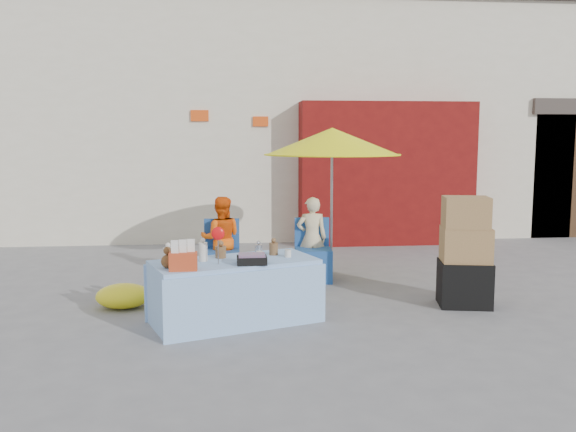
{
  "coord_description": "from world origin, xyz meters",
  "views": [
    {
      "loc": [
        -0.74,
        -6.75,
        1.94
      ],
      "look_at": [
        0.01,
        0.6,
        1.0
      ],
      "focal_mm": 38.0,
      "sensor_mm": 36.0,
      "label": 1
    }
  ],
  "objects": [
    {
      "name": "backdrop",
      "position": [
        0.52,
        7.52,
        3.1
      ],
      "size": [
        14.0,
        8.0,
        7.8
      ],
      "color": "silver",
      "rests_on": "ground"
    },
    {
      "name": "box_stack",
      "position": [
        2.01,
        -0.06,
        0.59
      ],
      "size": [
        0.66,
        0.58,
        1.28
      ],
      "rotation": [
        0.0,
        0.0,
        -0.19
      ],
      "color": "black",
      "rests_on": "ground"
    },
    {
      "name": "vendor_beige",
      "position": [
        0.43,
        1.5,
        0.57
      ],
      "size": [
        0.43,
        0.29,
        1.14
      ],
      "primitive_type": "imported",
      "rotation": [
        0.0,
        0.0,
        3.1
      ],
      "color": "beige",
      "rests_on": "ground"
    },
    {
      "name": "umbrella",
      "position": [
        0.73,
        1.65,
        1.89
      ],
      "size": [
        1.9,
        1.9,
        2.09
      ],
      "color": "gray",
      "rests_on": "ground"
    },
    {
      "name": "ground",
      "position": [
        0.0,
        0.0,
        0.0
      ],
      "size": [
        80.0,
        80.0,
        0.0
      ],
      "primitive_type": "plane",
      "color": "slate",
      "rests_on": "ground"
    },
    {
      "name": "market_table",
      "position": [
        -0.67,
        -0.43,
        0.34
      ],
      "size": [
        1.92,
        1.35,
        1.06
      ],
      "rotation": [
        0.0,
        0.0,
        0.34
      ],
      "color": "#9AC6F6",
      "rests_on": "ground"
    },
    {
      "name": "vendor_orange",
      "position": [
        -0.82,
        1.5,
        0.58
      ],
      "size": [
        0.58,
        0.46,
        1.16
      ],
      "primitive_type": "imported",
      "rotation": [
        0.0,
        0.0,
        3.1
      ],
      "color": "#FF5B0D",
      "rests_on": "ground"
    },
    {
      "name": "chair_right",
      "position": [
        0.43,
        1.37,
        0.26
      ],
      "size": [
        0.5,
        0.49,
        0.85
      ],
      "rotation": [
        0.0,
        0.0,
        -0.04
      ],
      "color": "#214E98",
      "rests_on": "ground"
    },
    {
      "name": "tarp_bundle",
      "position": [
        -1.94,
        0.25,
        0.14
      ],
      "size": [
        0.73,
        0.64,
        0.28
      ],
      "primitive_type": "ellipsoid",
      "rotation": [
        0.0,
        0.0,
        -0.25
      ],
      "color": "yellow",
      "rests_on": "ground"
    },
    {
      "name": "chair_left",
      "position": [
        -0.82,
        1.37,
        0.26
      ],
      "size": [
        0.5,
        0.49,
        0.85
      ],
      "rotation": [
        0.0,
        0.0,
        -0.04
      ],
      "color": "#214E98",
      "rests_on": "ground"
    }
  ]
}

